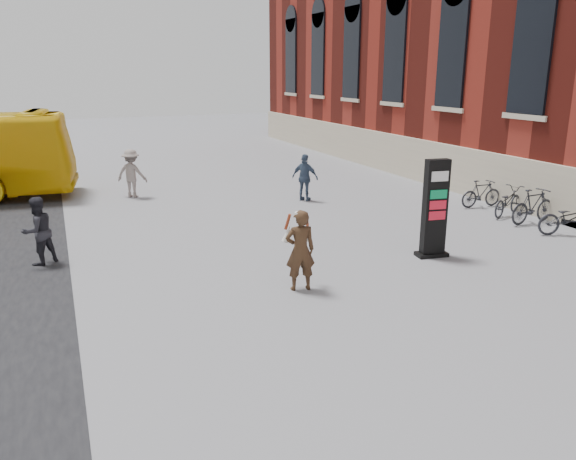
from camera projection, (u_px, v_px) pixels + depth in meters
name	position (u px, v px, depth m)	size (l,w,h in m)	color
ground	(316.00, 288.00, 12.42)	(100.00, 100.00, 0.00)	#9E9EA3
info_pylon	(435.00, 209.00, 14.20)	(0.86, 0.51, 2.52)	black
woman	(300.00, 249.00, 12.09)	(0.75, 0.70, 1.80)	#362214
pedestrian_a	(38.00, 231.00, 13.73)	(0.82, 0.64, 1.70)	#27262D
pedestrian_b	(132.00, 173.00, 21.09)	(1.17, 0.67, 1.81)	gray
pedestrian_c	(305.00, 178.00, 20.50)	(1.01, 0.42, 1.72)	#3A4B63
bike_4	(570.00, 218.00, 16.28)	(0.66, 1.90, 1.00)	#26282D
bike_5	(533.00, 206.00, 17.52)	(0.52, 1.85, 1.11)	#26282D
bike_6	(507.00, 201.00, 18.51)	(0.63, 1.81, 0.95)	#26282D
bike_7	(481.00, 194.00, 19.63)	(0.45, 1.61, 0.97)	#26282D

